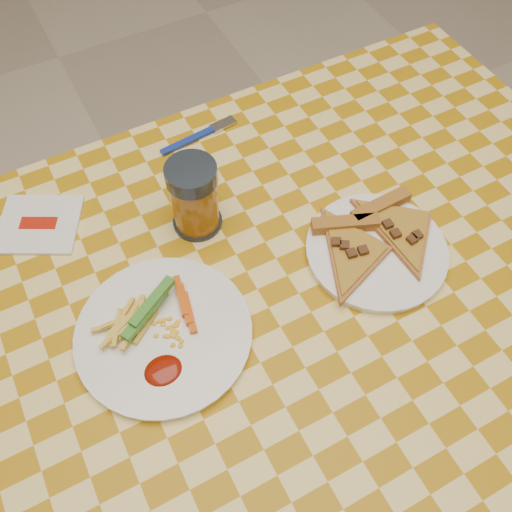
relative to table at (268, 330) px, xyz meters
The scene contains 9 objects.
ground 0.68m from the table, ahead, with size 8.00×8.00×0.00m, color beige.
table is the anchor object (origin of this frame).
plate_left 0.17m from the table, 169.64° to the left, with size 0.24×0.24×0.01m, color white.
plate_right 0.21m from the table, ahead, with size 0.21×0.21×0.01m, color white.
fries_veggies 0.19m from the table, 165.42° to the left, with size 0.16×0.15×0.04m.
pizza_slices 0.22m from the table, ahead, with size 0.26×0.24×0.02m.
drink_glass 0.24m from the table, 98.06° to the left, with size 0.08×0.08×0.13m.
napkin 0.40m from the table, 129.96° to the left, with size 0.17×0.16×0.01m.
fork 0.38m from the table, 81.13° to the left, with size 0.15×0.03×0.01m.
Camera 1 is at (-0.20, -0.34, 1.49)m, focal length 40.00 mm.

